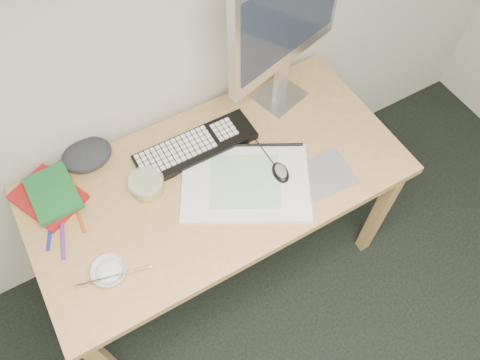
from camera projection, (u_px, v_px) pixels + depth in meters
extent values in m
cube|color=tan|center=(379.00, 212.00, 2.11)|extent=(0.05, 0.05, 0.71)
cube|color=tan|center=(57.00, 238.00, 2.04)|extent=(0.05, 0.05, 0.71)
cube|color=tan|center=(305.00, 122.00, 2.38)|extent=(0.05, 0.05, 0.71)
cube|color=tan|center=(217.00, 180.00, 1.75)|extent=(1.40, 0.70, 0.03)
cube|color=slate|center=(325.00, 174.00, 1.75)|extent=(0.21, 0.19, 0.00)
cube|color=white|center=(245.00, 182.00, 1.72)|extent=(0.57, 0.52, 0.01)
cube|color=black|center=(196.00, 147.00, 1.80)|extent=(0.47, 0.15, 0.03)
cube|color=silver|center=(279.00, 96.00, 1.95)|extent=(0.23, 0.21, 0.01)
cube|color=silver|center=(281.00, 81.00, 1.87)|extent=(0.07, 0.04, 0.18)
cube|color=silver|center=(288.00, 15.00, 1.60)|extent=(0.53, 0.18, 0.44)
cube|color=black|center=(288.00, 12.00, 1.59)|extent=(0.47, 0.14, 0.34)
ellipsoid|color=black|center=(281.00, 171.00, 1.72)|extent=(0.07, 0.10, 0.03)
imported|color=silver|center=(110.00, 272.00, 1.53)|extent=(0.15, 0.15, 0.04)
cylinder|color=#AAAAAC|center=(113.00, 276.00, 1.50)|extent=(0.24, 0.08, 0.02)
cylinder|color=#E2D64F|center=(147.00, 185.00, 1.69)|extent=(0.15, 0.15, 0.06)
cube|color=maroon|center=(48.00, 197.00, 1.68)|extent=(0.26, 0.29, 0.02)
cube|color=#18632C|center=(53.00, 193.00, 1.67)|extent=(0.16, 0.22, 0.02)
ellipsoid|color=#222429|center=(87.00, 155.00, 1.76)|extent=(0.18, 0.16, 0.06)
cylinder|color=pink|center=(189.00, 170.00, 1.75)|extent=(0.20, 0.02, 0.01)
cylinder|color=tan|center=(202.00, 168.00, 1.76)|extent=(0.14, 0.11, 0.01)
cylinder|color=black|center=(228.00, 155.00, 1.79)|extent=(0.19, 0.03, 0.01)
cylinder|color=#1E20A7|center=(50.00, 233.00, 1.61)|extent=(0.06, 0.13, 0.01)
cylinder|color=#C55417|center=(80.00, 218.00, 1.64)|extent=(0.02, 0.12, 0.01)
cylinder|color=#6B2998|center=(63.00, 240.00, 1.60)|extent=(0.05, 0.14, 0.01)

